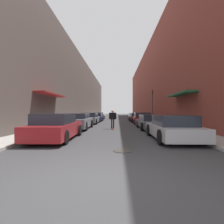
{
  "coord_description": "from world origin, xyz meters",
  "views": [
    {
      "loc": [
        0.22,
        -3.83,
        1.49
      ],
      "look_at": [
        -0.22,
        10.16,
        1.41
      ],
      "focal_mm": 28.0,
      "sensor_mm": 36.0,
      "label": 1
    }
  ],
  "objects_px": {
    "parked_car_left_1": "(78,121)",
    "parked_car_right_2": "(142,118)",
    "parked_car_left_0": "(56,127)",
    "parked_car_right_4": "(134,116)",
    "traffic_light": "(152,103)",
    "parked_car_left_2": "(90,118)",
    "parked_car_left_3": "(96,117)",
    "parked_car_right_0": "(172,128)",
    "parked_car_right_1": "(151,122)",
    "manhole_cover": "(123,151)",
    "parked_car_right_3": "(137,117)",
    "parked_car_left_4": "(99,116)",
    "skateboarder": "(113,117)"
  },
  "relations": [
    {
      "from": "parked_car_left_0",
      "to": "parked_car_left_4",
      "type": "xyz_separation_m",
      "value": [
        -0.15,
        22.4,
        -0.04
      ]
    },
    {
      "from": "parked_car_left_0",
      "to": "skateboarder",
      "type": "distance_m",
      "value": 6.16
    },
    {
      "from": "parked_car_right_1",
      "to": "parked_car_right_4",
      "type": "bearing_deg",
      "value": 89.39
    },
    {
      "from": "parked_car_right_4",
      "to": "traffic_light",
      "type": "bearing_deg",
      "value": -80.82
    },
    {
      "from": "parked_car_left_3",
      "to": "parked_car_left_4",
      "type": "bearing_deg",
      "value": 91.4
    },
    {
      "from": "parked_car_left_3",
      "to": "parked_car_right_2",
      "type": "distance_m",
      "value": 8.07
    },
    {
      "from": "parked_car_left_2",
      "to": "parked_car_right_0",
      "type": "distance_m",
      "value": 13.02
    },
    {
      "from": "parked_car_left_4",
      "to": "manhole_cover",
      "type": "bearing_deg",
      "value": -81.89
    },
    {
      "from": "skateboarder",
      "to": "parked_car_right_1",
      "type": "bearing_deg",
      "value": 0.99
    },
    {
      "from": "parked_car_left_1",
      "to": "parked_car_left_3",
      "type": "bearing_deg",
      "value": 89.87
    },
    {
      "from": "parked_car_left_1",
      "to": "parked_car_right_1",
      "type": "relative_size",
      "value": 1.03
    },
    {
      "from": "parked_car_left_1",
      "to": "parked_car_right_2",
      "type": "height_order",
      "value": "parked_car_right_2"
    },
    {
      "from": "parked_car_right_3",
      "to": "parked_car_left_3",
      "type": "bearing_deg",
      "value": 174.47
    },
    {
      "from": "skateboarder",
      "to": "traffic_light",
      "type": "height_order",
      "value": "traffic_light"
    },
    {
      "from": "parked_car_left_0",
      "to": "parked_car_left_1",
      "type": "bearing_deg",
      "value": 90.36
    },
    {
      "from": "parked_car_right_1",
      "to": "manhole_cover",
      "type": "xyz_separation_m",
      "value": [
        -2.56,
        -8.05,
        -0.57
      ]
    },
    {
      "from": "skateboarder",
      "to": "manhole_cover",
      "type": "bearing_deg",
      "value": -85.77
    },
    {
      "from": "parked_car_left_0",
      "to": "parked_car_left_1",
      "type": "distance_m",
      "value": 5.38
    },
    {
      "from": "parked_car_right_4",
      "to": "skateboarder",
      "type": "xyz_separation_m",
      "value": [
        -3.32,
        -16.17,
        0.41
      ]
    },
    {
      "from": "parked_car_left_1",
      "to": "parked_car_left_2",
      "type": "bearing_deg",
      "value": 90.08
    },
    {
      "from": "parked_car_right_2",
      "to": "parked_car_right_3",
      "type": "distance_m",
      "value": 4.75
    },
    {
      "from": "parked_car_right_0",
      "to": "skateboarder",
      "type": "distance_m",
      "value": 6.29
    },
    {
      "from": "parked_car_left_3",
      "to": "parked_car_right_1",
      "type": "bearing_deg",
      "value": -61.91
    },
    {
      "from": "manhole_cover",
      "to": "traffic_light",
      "type": "xyz_separation_m",
      "value": [
        4.16,
        15.34,
        2.53
      ]
    },
    {
      "from": "parked_car_right_3",
      "to": "parked_car_right_4",
      "type": "bearing_deg",
      "value": 88.44
    },
    {
      "from": "parked_car_left_1",
      "to": "parked_car_right_4",
      "type": "bearing_deg",
      "value": 69.22
    },
    {
      "from": "parked_car_left_0",
      "to": "parked_car_left_4",
      "type": "height_order",
      "value": "parked_car_left_0"
    },
    {
      "from": "parked_car_left_3",
      "to": "manhole_cover",
      "type": "xyz_separation_m",
      "value": [
        3.41,
        -19.24,
        -0.6
      ]
    },
    {
      "from": "parked_car_right_0",
      "to": "parked_car_left_0",
      "type": "bearing_deg",
      "value": -179.14
    },
    {
      "from": "parked_car_left_0",
      "to": "traffic_light",
      "type": "height_order",
      "value": "traffic_light"
    },
    {
      "from": "parked_car_left_3",
      "to": "parked_car_right_0",
      "type": "bearing_deg",
      "value": -69.93
    },
    {
      "from": "parked_car_left_2",
      "to": "parked_car_left_1",
      "type": "bearing_deg",
      "value": -89.92
    },
    {
      "from": "parked_car_left_1",
      "to": "parked_car_left_2",
      "type": "xyz_separation_m",
      "value": [
        -0.01,
        6.21,
        -0.02
      ]
    },
    {
      "from": "parked_car_right_0",
      "to": "manhole_cover",
      "type": "relative_size",
      "value": 6.6
    },
    {
      "from": "parked_car_left_1",
      "to": "parked_car_right_2",
      "type": "distance_m",
      "value": 8.55
    },
    {
      "from": "parked_car_right_0",
      "to": "parked_car_right_2",
      "type": "bearing_deg",
      "value": 90.06
    },
    {
      "from": "parked_car_left_4",
      "to": "parked_car_right_2",
      "type": "xyz_separation_m",
      "value": [
        6.2,
        -11.02,
        0.02
      ]
    },
    {
      "from": "parked_car_left_2",
      "to": "parked_car_right_1",
      "type": "relative_size",
      "value": 1.01
    },
    {
      "from": "parked_car_left_0",
      "to": "parked_car_left_2",
      "type": "height_order",
      "value": "parked_car_left_0"
    },
    {
      "from": "parked_car_left_1",
      "to": "parked_car_right_1",
      "type": "bearing_deg",
      "value": 1.35
    },
    {
      "from": "parked_car_left_3",
      "to": "parked_car_right_2",
      "type": "xyz_separation_m",
      "value": [
        6.06,
        -5.32,
        0.03
      ]
    },
    {
      "from": "parked_car_left_0",
      "to": "skateboarder",
      "type": "height_order",
      "value": "skateboarder"
    },
    {
      "from": "parked_car_left_3",
      "to": "manhole_cover",
      "type": "height_order",
      "value": "parked_car_left_3"
    },
    {
      "from": "parked_car_right_1",
      "to": "parked_car_left_1",
      "type": "bearing_deg",
      "value": -178.65
    },
    {
      "from": "parked_car_right_1",
      "to": "parked_car_right_0",
      "type": "bearing_deg",
      "value": -88.94
    },
    {
      "from": "parked_car_left_0",
      "to": "traffic_light",
      "type": "distance_m",
      "value": 14.99
    },
    {
      "from": "parked_car_right_3",
      "to": "parked_car_right_0",
      "type": "bearing_deg",
      "value": -89.72
    },
    {
      "from": "parked_car_left_2",
      "to": "parked_car_left_4",
      "type": "bearing_deg",
      "value": 90.56
    },
    {
      "from": "parked_car_left_1",
      "to": "manhole_cover",
      "type": "relative_size",
      "value": 6.82
    },
    {
      "from": "parked_car_left_0",
      "to": "parked_car_left_4",
      "type": "distance_m",
      "value": 22.4
    }
  ]
}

